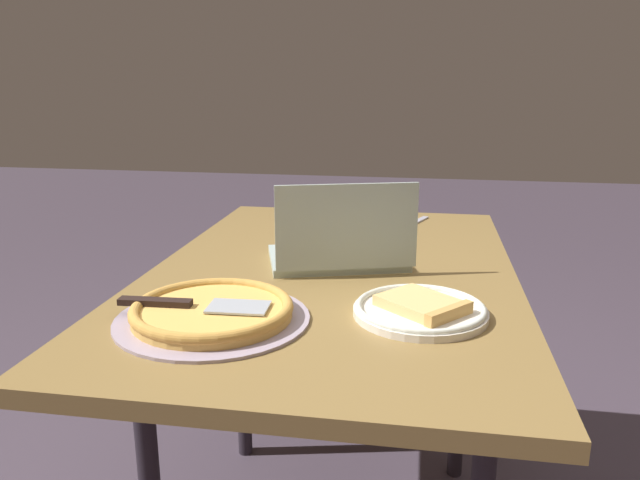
% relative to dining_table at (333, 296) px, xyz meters
% --- Properties ---
extents(dining_table, '(1.29, 0.84, 0.75)m').
position_rel_dining_table_xyz_m(dining_table, '(0.00, 0.00, 0.00)').
color(dining_table, olive).
rests_on(dining_table, ground_plane).
extents(laptop, '(0.31, 0.37, 0.21)m').
position_rel_dining_table_xyz_m(laptop, '(0.02, -0.02, 0.11)').
color(laptop, '#ABBFB9').
rests_on(laptop, dining_table).
extents(pizza_plate, '(0.25, 0.25, 0.04)m').
position_rel_dining_table_xyz_m(pizza_plate, '(-0.26, -0.21, 0.08)').
color(pizza_plate, white).
rests_on(pizza_plate, dining_table).
extents(pizza_tray, '(0.36, 0.36, 0.04)m').
position_rel_dining_table_xyz_m(pizza_tray, '(-0.35, 0.17, 0.09)').
color(pizza_tray, '#A394A6').
rests_on(pizza_tray, dining_table).
extents(table_knife, '(0.22, 0.10, 0.01)m').
position_rel_dining_table_xyz_m(table_knife, '(0.44, -0.16, 0.07)').
color(table_knife, '#B1B0C4').
rests_on(table_knife, dining_table).
extents(drink_cup, '(0.07, 0.07, 0.11)m').
position_rel_dining_table_xyz_m(drink_cup, '(0.40, 0.00, 0.12)').
color(drink_cup, red).
rests_on(drink_cup, dining_table).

